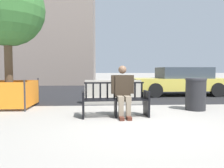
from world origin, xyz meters
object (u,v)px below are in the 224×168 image
at_px(car_taxi_near, 180,81).
at_px(street_tree, 7,10).
at_px(seated_person, 123,90).
at_px(jersey_barrier_centre, 113,94).
at_px(trash_bin, 196,94).
at_px(construction_fence, 9,93).
at_px(street_bench, 115,101).

bearing_deg(car_taxi_near, street_tree, -154.99).
xyz_separation_m(seated_person, car_taxi_near, (3.30, 4.74, -0.01)).
bearing_deg(jersey_barrier_centre, car_taxi_near, 36.06).
bearing_deg(trash_bin, car_taxi_near, 75.49).
height_order(street_tree, construction_fence, street_tree).
height_order(street_bench, car_taxi_near, car_taxi_near).
distance_m(street_bench, trash_bin, 2.60).
xyz_separation_m(street_bench, seated_person, (0.19, -0.05, 0.29)).
distance_m(car_taxi_near, trash_bin, 4.05).
height_order(seated_person, car_taxi_near, car_taxi_near).
bearing_deg(street_tree, construction_fence, -90.00).
xyz_separation_m(street_bench, trash_bin, (2.48, 0.78, 0.09)).
bearing_deg(construction_fence, street_tree, 90.00).
bearing_deg(jersey_barrier_centre, seated_person, -87.23).
bearing_deg(construction_fence, trash_bin, -7.51).
distance_m(street_tree, car_taxi_near, 7.85).
relative_size(construction_fence, trash_bin, 1.54).
xyz_separation_m(seated_person, construction_fence, (-3.47, 1.58, -0.23)).
height_order(street_tree, trash_bin, street_tree).
distance_m(street_bench, car_taxi_near, 5.86).
height_order(jersey_barrier_centre, construction_fence, construction_fence).
distance_m(seated_person, jersey_barrier_centre, 2.29).
relative_size(seated_person, car_taxi_near, 0.28).
bearing_deg(street_bench, construction_fence, 154.90).
bearing_deg(street_bench, trash_bin, 17.42).
bearing_deg(construction_fence, car_taxi_near, 25.01).
distance_m(seated_person, trash_bin, 2.44).
bearing_deg(seated_person, trash_bin, 19.80).
xyz_separation_m(jersey_barrier_centre, street_tree, (-3.36, -0.67, 2.75)).
xyz_separation_m(street_bench, street_tree, (-3.28, 1.54, 2.69)).
distance_m(construction_fence, car_taxi_near, 7.47).
distance_m(street_bench, street_tree, 4.51).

